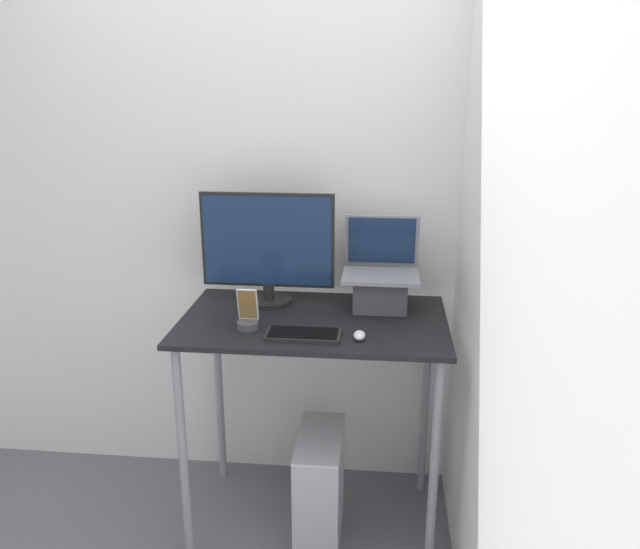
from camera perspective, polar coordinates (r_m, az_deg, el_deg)
wall_back at (r=2.70m, az=0.35°, el=6.39°), size 6.00×0.05×2.60m
wall_side_right at (r=2.02m, az=15.48°, el=2.02°), size 0.05×6.00×2.60m
desk at (r=2.47m, az=-0.57°, el=-6.72°), size 1.03×0.63×0.93m
laptop at (r=2.51m, az=5.55°, el=-0.83°), size 0.30×0.26×0.36m
monitor at (r=2.53m, az=-4.81°, el=2.23°), size 0.54×0.19×0.46m
keyboard at (r=2.26m, az=-1.55°, el=-5.49°), size 0.27×0.13×0.02m
mouse at (r=2.23m, az=3.63°, el=-5.58°), size 0.04×0.07×0.03m
cell_phone at (r=2.34m, az=-6.63°, el=-3.93°), size 0.08×0.08×0.15m
computer_tower at (r=2.69m, az=-0.02°, el=-18.78°), size 0.18×0.40×0.46m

